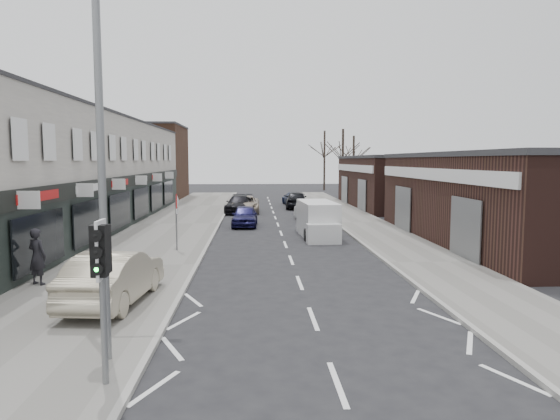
{
  "coord_description": "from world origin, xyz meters",
  "views": [
    {
      "loc": [
        -1.59,
        -11.18,
        4.31
      ],
      "look_at": [
        -0.7,
        5.86,
        2.6
      ],
      "focal_mm": 32.0,
      "sensor_mm": 36.0,
      "label": 1
    }
  ],
  "objects": [
    {
      "name": "sedan_on_pavement",
      "position": [
        -5.71,
        3.42,
        0.9
      ],
      "size": [
        2.09,
        4.86,
        1.56
      ],
      "primitive_type": "imported",
      "rotation": [
        0.0,
        0.0,
        3.05
      ],
      "color": "#AFA58C",
      "rests_on": "pavement_left"
    },
    {
      "name": "ground",
      "position": [
        0.0,
        0.0,
        0.0
      ],
      "size": [
        160.0,
        160.0,
        0.0
      ],
      "primitive_type": "plane",
      "color": "black",
      "rests_on": "ground"
    },
    {
      "name": "tree_far_b",
      "position": [
        11.5,
        54.0,
        0.0
      ],
      "size": [
        3.6,
        3.6,
        7.5
      ],
      "primitive_type": null,
      "color": "#382D26",
      "rests_on": "ground"
    },
    {
      "name": "parked_car_left_c",
      "position": [
        -2.32,
        29.82,
        0.69
      ],
      "size": [
        2.32,
        4.98,
        1.38
      ],
      "primitive_type": "imported",
      "rotation": [
        0.0,
        0.0,
        -0.01
      ],
      "color": "#A29482",
      "rests_on": "ground"
    },
    {
      "name": "shop_terrace_left",
      "position": [
        -13.5,
        19.5,
        3.55
      ],
      "size": [
        8.0,
        41.0,
        7.1
      ],
      "primitive_type": "cube",
      "color": "beige",
      "rests_on": "ground"
    },
    {
      "name": "pavement_right",
      "position": [
        5.75,
        22.0,
        0.06
      ],
      "size": [
        3.5,
        64.0,
        0.12
      ],
      "primitive_type": "cube",
      "color": "slate",
      "rests_on": "ground"
    },
    {
      "name": "parked_car_right_a",
      "position": [
        2.2,
        24.38,
        0.67
      ],
      "size": [
        1.57,
        4.14,
        1.35
      ],
      "primitive_type": "imported",
      "rotation": [
        0.0,
        0.0,
        3.18
      ],
      "color": "silver",
      "rests_on": "ground"
    },
    {
      "name": "brick_block_far",
      "position": [
        -13.5,
        45.0,
        4.0
      ],
      "size": [
        8.0,
        10.0,
        8.0
      ],
      "primitive_type": "cube",
      "color": "#4D3021",
      "rests_on": "ground"
    },
    {
      "name": "parked_car_right_c",
      "position": [
        2.2,
        36.82,
        0.62
      ],
      "size": [
        2.07,
        4.42,
        1.25
      ],
      "primitive_type": "imported",
      "rotation": [
        0.0,
        0.0,
        3.22
      ],
      "color": "#151F42",
      "rests_on": "ground"
    },
    {
      "name": "warning_sign",
      "position": [
        -5.16,
        12.0,
        2.2
      ],
      "size": [
        0.12,
        0.8,
        2.7
      ],
      "color": "slate",
      "rests_on": "pavement_left"
    },
    {
      "name": "right_unit_far",
      "position": [
        12.5,
        34.0,
        2.25
      ],
      "size": [
        10.0,
        16.0,
        4.5
      ],
      "primitive_type": "cube",
      "color": "#351D18",
      "rests_on": "ground"
    },
    {
      "name": "street_lamp",
      "position": [
        -4.53,
        -0.8,
        4.62
      ],
      "size": [
        2.23,
        0.22,
        8.0
      ],
      "color": "slate",
      "rests_on": "pavement_left"
    },
    {
      "name": "parked_car_left_a",
      "position": [
        -2.2,
        21.31,
        0.68
      ],
      "size": [
        1.73,
        4.05,
        1.36
      ],
      "primitive_type": "imported",
      "rotation": [
        0.0,
        0.0,
        -0.03
      ],
      "color": "#161541",
      "rests_on": "ground"
    },
    {
      "name": "tree_far_c",
      "position": [
        8.5,
        60.0,
        0.0
      ],
      "size": [
        3.6,
        3.6,
        8.5
      ],
      "primitive_type": null,
      "color": "#382D26",
      "rests_on": "ground"
    },
    {
      "name": "white_van",
      "position": [
        2.0,
        16.52,
        0.94
      ],
      "size": [
        2.03,
        5.19,
        1.98
      ],
      "rotation": [
        0.0,
        0.0,
        0.06
      ],
      "color": "silver",
      "rests_on": "ground"
    },
    {
      "name": "parked_car_left_b",
      "position": [
        -2.79,
        29.65,
        0.72
      ],
      "size": [
        2.46,
        5.1,
        1.43
      ],
      "primitive_type": "imported",
      "rotation": [
        0.0,
        0.0,
        -0.09
      ],
      "color": "black",
      "rests_on": "ground"
    },
    {
      "name": "parked_car_right_b",
      "position": [
        2.2,
        33.3,
        0.79
      ],
      "size": [
        2.19,
        4.75,
        1.58
      ],
      "primitive_type": "imported",
      "rotation": [
        0.0,
        0.0,
        3.07
      ],
      "color": "black",
      "rests_on": "ground"
    },
    {
      "name": "right_unit_near",
      "position": [
        12.5,
        14.0,
        2.25
      ],
      "size": [
        10.0,
        18.0,
        4.5
      ],
      "primitive_type": "cube",
      "color": "#351D18",
      "rests_on": "ground"
    },
    {
      "name": "traffic_light",
      "position": [
        -4.4,
        -2.02,
        2.41
      ],
      "size": [
        0.28,
        0.6,
        3.1
      ],
      "color": "slate",
      "rests_on": "pavement_left"
    },
    {
      "name": "tree_far_a",
      "position": [
        9.0,
        48.0,
        0.0
      ],
      "size": [
        3.6,
        3.6,
        8.0
      ],
      "primitive_type": null,
      "color": "#382D26",
      "rests_on": "ground"
    },
    {
      "name": "pedestrian",
      "position": [
        -8.9,
        5.75,
        1.08
      ],
      "size": [
        0.83,
        0.71,
        1.93
      ],
      "primitive_type": "imported",
      "rotation": [
        0.0,
        0.0,
        2.71
      ],
      "color": "black",
      "rests_on": "pavement_left"
    },
    {
      "name": "pavement_left",
      "position": [
        -6.75,
        22.0,
        0.06
      ],
      "size": [
        5.5,
        64.0,
        0.12
      ],
      "primitive_type": "cube",
      "color": "slate",
      "rests_on": "ground"
    }
  ]
}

